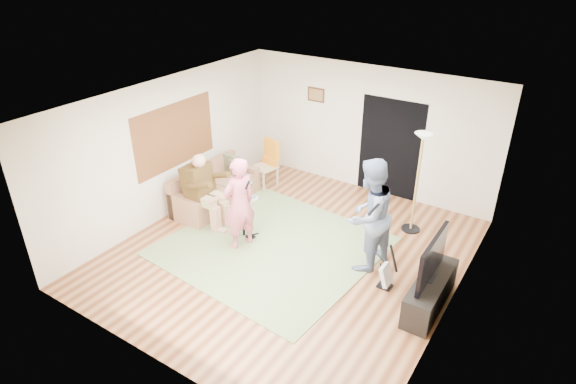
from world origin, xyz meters
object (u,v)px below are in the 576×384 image
(drum_kit, at_px, (243,221))
(singer, at_px, (239,204))
(torchiere_lamp, at_px, (419,166))
(tv_cabinet, at_px, (430,292))
(dining_chair, at_px, (266,171))
(guitar_spare, at_px, (386,275))
(sofa, at_px, (213,192))
(television, at_px, (432,258))
(guitarist, at_px, (369,215))

(drum_kit, relative_size, singer, 0.43)
(torchiere_lamp, xyz_separation_m, tv_cabinet, (0.98, -1.92, -1.08))
(drum_kit, relative_size, dining_chair, 0.68)
(torchiere_lamp, relative_size, tv_cabinet, 1.38)
(drum_kit, distance_m, guitar_spare, 2.79)
(sofa, xyz_separation_m, television, (4.74, -0.69, 0.58))
(singer, xyz_separation_m, guitarist, (2.11, 0.66, 0.12))
(dining_chair, distance_m, tv_cabinet, 4.73)
(singer, distance_m, guitar_spare, 2.72)
(drum_kit, xyz_separation_m, singer, (0.15, -0.28, 0.53))
(singer, bearing_deg, guitarist, 125.41)
(dining_chair, relative_size, television, 0.97)
(drum_kit, distance_m, tv_cabinet, 3.50)
(guitar_spare, distance_m, tv_cabinet, 0.72)
(guitarist, bearing_deg, sofa, -81.72)
(sofa, distance_m, singer, 1.81)
(guitarist, distance_m, guitar_spare, 0.98)
(dining_chair, bearing_deg, television, -8.96)
(guitarist, height_order, television, guitarist)
(torchiere_lamp, bearing_deg, television, -64.16)
(guitar_spare, distance_m, torchiere_lamp, 2.17)
(tv_cabinet, bearing_deg, torchiere_lamp, 117.04)
(drum_kit, relative_size, guitarist, 0.38)
(sofa, bearing_deg, tv_cabinet, -8.15)
(dining_chair, height_order, television, television)
(torchiere_lamp, distance_m, tv_cabinet, 2.41)
(dining_chair, bearing_deg, sofa, -95.47)
(guitarist, bearing_deg, torchiere_lamp, -177.41)
(drum_kit, height_order, guitarist, guitarist)
(guitarist, bearing_deg, tv_cabinet, 83.76)
(drum_kit, relative_size, television, 0.66)
(singer, relative_size, torchiere_lamp, 0.88)
(dining_chair, bearing_deg, guitar_spare, -12.00)
(sofa, xyz_separation_m, guitar_spare, (4.08, -0.62, -0.03))
(sofa, bearing_deg, drum_kit, -26.78)
(singer, relative_size, television, 1.54)
(guitar_spare, height_order, dining_chair, dining_chair)
(drum_kit, distance_m, guitarist, 2.38)
(guitarist, xyz_separation_m, tv_cabinet, (1.24, -0.42, -0.72))
(sofa, bearing_deg, dining_chair, 69.34)
(guitar_spare, distance_m, television, 0.91)
(guitar_spare, bearing_deg, dining_chair, 152.80)
(singer, height_order, torchiere_lamp, torchiere_lamp)
(television, bearing_deg, singer, -175.81)
(tv_cabinet, xyz_separation_m, television, (-0.05, 0.00, 0.60))
(sofa, relative_size, drum_kit, 2.70)
(drum_kit, distance_m, singer, 0.62)
(drum_kit, height_order, guitar_spare, guitar_spare)
(sofa, relative_size, dining_chair, 1.84)
(sofa, distance_m, guitarist, 3.62)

